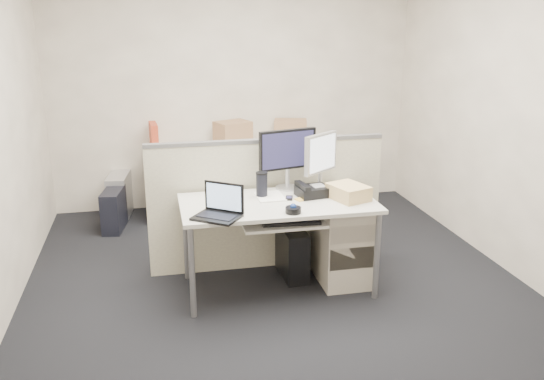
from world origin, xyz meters
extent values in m
cube|color=black|center=(0.00, 0.00, -0.01)|extent=(4.00, 4.50, 0.01)
cube|color=silver|center=(0.00, 2.25, 1.35)|extent=(4.00, 0.02, 2.70)
cube|color=silver|center=(0.00, -2.25, 1.35)|extent=(4.00, 0.02, 2.70)
cube|color=silver|center=(2.00, 0.00, 1.35)|extent=(0.02, 4.50, 2.70)
cube|color=beige|center=(0.00, 0.00, 0.71)|extent=(1.50, 0.75, 0.03)
cylinder|color=slate|center=(-0.70, -0.33, 0.35)|extent=(0.04, 0.04, 0.70)
cylinder|color=slate|center=(-0.70, 0.33, 0.35)|extent=(0.04, 0.04, 0.70)
cylinder|color=slate|center=(0.70, -0.33, 0.35)|extent=(0.04, 0.04, 0.70)
cylinder|color=slate|center=(0.70, 0.33, 0.35)|extent=(0.04, 0.04, 0.70)
cube|color=beige|center=(0.00, -0.18, 0.62)|extent=(0.62, 0.32, 0.02)
cube|color=#AAA494|center=(0.55, 0.05, 0.33)|extent=(0.40, 0.55, 0.65)
cube|color=beige|center=(0.00, 0.45, 0.55)|extent=(2.00, 0.06, 1.10)
cube|color=#AAA494|center=(0.00, 1.93, 0.36)|extent=(2.00, 0.60, 0.72)
cube|color=black|center=(0.15, 0.32, 0.98)|extent=(0.53, 0.30, 0.50)
cube|color=#B7B7BC|center=(0.40, 0.22, 0.96)|extent=(0.42, 0.38, 0.46)
cube|color=black|center=(-0.51, -0.28, 0.85)|extent=(0.39, 0.37, 0.23)
cylinder|color=black|center=(0.05, -0.28, 0.75)|extent=(0.15, 0.15, 0.04)
cube|color=black|center=(0.30, 0.08, 0.77)|extent=(0.27, 0.23, 0.08)
cube|color=white|center=(-0.04, 0.12, 0.74)|extent=(0.22, 0.28, 0.01)
cube|color=#FFC547|center=(0.18, 0.00, 0.74)|extent=(0.10, 0.10, 0.01)
cylinder|color=black|center=(-0.10, 0.14, 0.83)|extent=(0.10, 0.10, 0.19)
ellipsoid|color=yellow|center=(0.28, 0.10, 0.75)|extent=(0.17, 0.10, 0.04)
cube|color=black|center=(0.10, 0.05, 0.74)|extent=(0.08, 0.11, 0.01)
cube|color=tan|center=(0.55, -0.05, 0.79)|extent=(0.32, 0.36, 0.11)
cube|color=black|center=(0.05, -0.22, 0.64)|extent=(0.44, 0.19, 0.02)
cube|color=black|center=(0.17, 0.20, 0.21)|extent=(0.20, 0.46, 0.42)
cube|color=black|center=(-1.34, 1.63, 0.21)|extent=(0.25, 0.47, 0.41)
cube|color=#B7B7BC|center=(-1.30, 2.03, 0.23)|extent=(0.26, 0.52, 0.47)
cube|color=olive|center=(-0.05, 2.05, 0.85)|extent=(0.43, 0.39, 0.27)
cube|color=olive|center=(0.60, 2.05, 0.85)|extent=(0.42, 0.36, 0.26)
cube|color=#B43920|center=(-0.90, 2.03, 0.86)|extent=(0.09, 0.31, 0.29)
camera|label=1|loc=(-0.92, -4.10, 2.12)|focal=38.00mm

